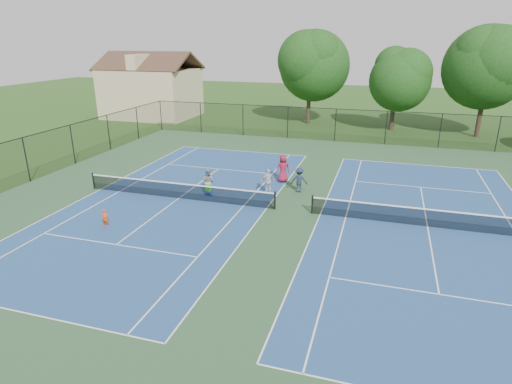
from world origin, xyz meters
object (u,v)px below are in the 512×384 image
(tree_back_b, at_px, (310,62))
(tree_back_c, at_px, (397,76))
(instructor, at_px, (208,181))
(bystander_a, at_px, (268,181))
(child_player, at_px, (105,218))
(clapboard_house, at_px, (151,91))
(tree_back_d, at_px, (489,64))
(ball_hopper, at_px, (208,188))
(bystander_c, at_px, (283,168))
(bystander_b, at_px, (299,180))
(ball_crate, at_px, (209,193))

(tree_back_b, relative_size, tree_back_c, 1.19)
(instructor, distance_m, bystander_a, 3.67)
(instructor, bearing_deg, child_player, 75.69)
(clapboard_house, xyz_separation_m, bystander_a, (20.90, -22.62, -2.29))
(tree_back_b, bearing_deg, tree_back_d, -6.71)
(tree_back_b, relative_size, ball_hopper, 24.08)
(bystander_c, bearing_deg, bystander_b, 98.85)
(tree_back_d, bearing_deg, tree_back_c, 172.87)
(tree_back_c, bearing_deg, child_player, -114.66)
(tree_back_c, xyz_separation_m, ball_hopper, (-10.48, -24.03, -4.95))
(bystander_a, bearing_deg, ball_hopper, -15.70)
(clapboard_house, xyz_separation_m, instructor, (17.41, -23.75, -2.28))
(bystander_b, bearing_deg, child_player, 42.74)
(bystander_c, height_order, ball_crate, bystander_c)
(child_player, distance_m, bystander_b, 11.59)
(tree_back_d, bearing_deg, bystander_c, -127.74)
(tree_back_c, xyz_separation_m, bystander_a, (-7.10, -22.62, -4.68))
(tree_back_c, distance_m, bystander_a, 24.17)
(tree_back_d, distance_m, ball_crate, 30.27)
(tree_back_b, relative_size, instructor, 6.16)
(clapboard_house, height_order, instructor, clapboard_house)
(ball_crate, distance_m, ball_hopper, 0.37)
(tree_back_c, relative_size, tree_back_d, 0.81)
(ball_hopper, bearing_deg, tree_back_c, 66.44)
(bystander_b, bearing_deg, tree_back_d, -123.95)
(ball_crate, bearing_deg, tree_back_b, 86.62)
(tree_back_c, bearing_deg, clapboard_house, -180.00)
(child_player, xyz_separation_m, bystander_c, (6.90, 9.70, 0.45))
(tree_back_b, relative_size, tree_back_d, 0.97)
(tree_back_c, relative_size, bystander_b, 5.28)
(tree_back_b, xyz_separation_m, ball_crate, (-1.48, -25.03, -6.44))
(tree_back_c, height_order, bystander_a, tree_back_c)
(clapboard_house, relative_size, instructor, 6.63)
(tree_back_d, xyz_separation_m, child_player, (-21.68, -28.80, -6.35))
(tree_back_d, bearing_deg, bystander_a, -124.93)
(instructor, bearing_deg, bystander_a, -149.33)
(clapboard_house, distance_m, bystander_c, 29.30)
(instructor, bearing_deg, ball_crate, 125.75)
(tree_back_d, xyz_separation_m, instructor, (-18.59, -22.75, -6.01))
(ball_crate, height_order, ball_hopper, ball_hopper)
(tree_back_c, height_order, bystander_b, tree_back_c)
(tree_back_d, distance_m, bystander_a, 27.05)
(instructor, height_order, bystander_b, instructor)
(bystander_c, xyz_separation_m, ball_hopper, (-3.69, -3.93, -0.40))
(bystander_a, bearing_deg, tree_back_b, -123.68)
(bystander_b, distance_m, bystander_c, 2.20)
(child_player, height_order, instructor, instructor)
(child_player, bearing_deg, tree_back_d, 45.30)
(ball_crate, bearing_deg, instructor, 113.01)
(bystander_b, relative_size, bystander_c, 0.85)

